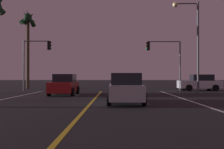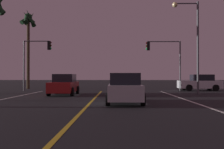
# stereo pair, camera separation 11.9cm
# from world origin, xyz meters

# --- Properties ---
(lane_center_divider) EXTENTS (0.16, 32.87, 0.01)m
(lane_center_divider) POSITION_xyz_m (0.00, 10.43, 0.00)
(lane_center_divider) COLOR gold
(lane_center_divider) RESTS_ON ground
(car_ahead_far) EXTENTS (2.02, 4.30, 1.70)m
(car_ahead_far) POSITION_xyz_m (2.05, 22.02, 0.82)
(car_ahead_far) COLOR black
(car_ahead_far) RESTS_ON ground
(car_crossing_side) EXTENTS (4.30, 2.02, 1.70)m
(car_crossing_side) POSITION_xyz_m (10.33, 27.94, 0.82)
(car_crossing_side) COLOR black
(car_crossing_side) RESTS_ON ground
(car_oncoming) EXTENTS (2.02, 4.30, 1.70)m
(car_oncoming) POSITION_xyz_m (-2.76, 21.85, 0.82)
(car_oncoming) COLOR black
(car_oncoming) RESTS_ON ground
(car_lead_same_lane) EXTENTS (2.02, 4.30, 1.70)m
(car_lead_same_lane) POSITION_xyz_m (1.97, 15.55, 0.82)
(car_lead_same_lane) COLOR black
(car_lead_same_lane) RESTS_ON ground
(traffic_light_near_right) EXTENTS (3.60, 0.36, 5.15)m
(traffic_light_near_right) POSITION_xyz_m (6.36, 27.37, 3.87)
(traffic_light_near_right) COLOR #4C4C51
(traffic_light_near_right) RESTS_ON ground
(traffic_light_near_left) EXTENTS (2.96, 0.36, 5.22)m
(traffic_light_near_left) POSITION_xyz_m (-6.70, 27.37, 3.88)
(traffic_light_near_left) COLOR #4C4C51
(traffic_light_near_left) RESTS_ON ground
(street_lamp_right_far) EXTENTS (2.20, 0.44, 7.71)m
(street_lamp_right_far) POSITION_xyz_m (7.76, 22.25, 4.92)
(street_lamp_right_far) COLOR #4C4C51
(street_lamp_right_far) RESTS_ON ground
(palm_tree_left_far) EXTENTS (1.93, 2.20, 9.58)m
(palm_tree_left_far) POSITION_xyz_m (-9.17, 31.68, 7.60)
(palm_tree_left_far) COLOR #473826
(palm_tree_left_far) RESTS_ON ground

